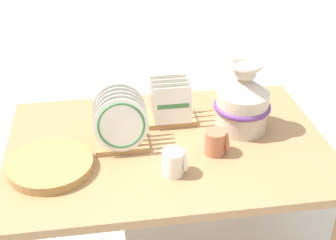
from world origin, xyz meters
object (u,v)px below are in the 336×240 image
(mug_terracotta_glaze, at_px, (216,142))
(dish_rack_round_plates, at_px, (121,125))
(wicker_charger_stack, at_px, (51,166))
(ceramic_vase, at_px, (243,101))
(dish_rack_square_plates, at_px, (171,108))
(mug_cream_glaze, at_px, (174,162))

(mug_terracotta_glaze, bearing_deg, dish_rack_round_plates, 164.25)
(dish_rack_round_plates, bearing_deg, wicker_charger_stack, -156.52)
(ceramic_vase, bearing_deg, wicker_charger_stack, -166.94)
(ceramic_vase, bearing_deg, dish_rack_round_plates, -172.91)
(dish_rack_round_plates, bearing_deg, dish_rack_square_plates, 37.48)
(mug_cream_glaze, bearing_deg, wicker_charger_stack, 168.57)
(dish_rack_round_plates, distance_m, mug_cream_glaze, 0.28)
(dish_rack_round_plates, height_order, mug_cream_glaze, dish_rack_round_plates)
(ceramic_vase, relative_size, wicker_charger_stack, 0.96)
(wicker_charger_stack, bearing_deg, mug_cream_glaze, -11.43)
(dish_rack_square_plates, distance_m, wicker_charger_stack, 0.58)
(ceramic_vase, height_order, mug_terracotta_glaze, ceramic_vase)
(ceramic_vase, relative_size, mug_cream_glaze, 3.08)
(dish_rack_round_plates, relative_size, mug_terracotta_glaze, 2.39)
(dish_rack_round_plates, xyz_separation_m, wicker_charger_stack, (-0.27, -0.12, -0.08))
(dish_rack_square_plates, height_order, wicker_charger_stack, dish_rack_square_plates)
(mug_terracotta_glaze, bearing_deg, wicker_charger_stack, -178.60)
(mug_terracotta_glaze, bearing_deg, dish_rack_square_plates, 116.26)
(dish_rack_square_plates, bearing_deg, dish_rack_round_plates, -142.52)
(dish_rack_square_plates, xyz_separation_m, mug_cream_glaze, (-0.05, -0.38, -0.01))
(dish_rack_round_plates, distance_m, mug_terracotta_glaze, 0.38)
(mug_cream_glaze, relative_size, mug_terracotta_glaze, 1.00)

